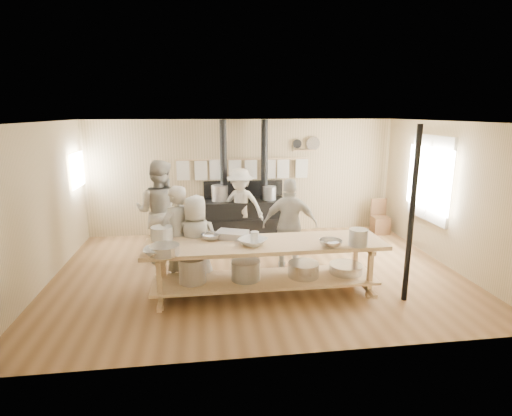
# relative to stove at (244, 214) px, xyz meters

# --- Properties ---
(ground) EXTENTS (7.00, 7.00, 0.00)m
(ground) POSITION_rel_stove_xyz_m (0.01, -2.12, -0.52)
(ground) COLOR brown
(ground) RESTS_ON ground
(room_shell) EXTENTS (7.00, 7.00, 7.00)m
(room_shell) POSITION_rel_stove_xyz_m (0.01, -2.12, 1.10)
(room_shell) COLOR tan
(room_shell) RESTS_ON ground
(window_right) EXTENTS (0.09, 1.50, 1.65)m
(window_right) POSITION_rel_stove_xyz_m (3.48, -1.52, 0.98)
(window_right) COLOR beige
(window_right) RESTS_ON ground
(left_opening) EXTENTS (0.00, 0.90, 0.90)m
(left_opening) POSITION_rel_stove_xyz_m (-3.44, -0.12, 1.08)
(left_opening) COLOR white
(left_opening) RESTS_ON ground
(stove) EXTENTS (1.90, 0.75, 2.60)m
(stove) POSITION_rel_stove_xyz_m (0.00, 0.00, 0.00)
(stove) COLOR black
(stove) RESTS_ON ground
(towel_rail) EXTENTS (3.00, 0.04, 0.47)m
(towel_rail) POSITION_rel_stove_xyz_m (0.01, 0.28, 1.03)
(towel_rail) COLOR tan
(towel_rail) RESTS_ON ground
(back_wall_shelf) EXTENTS (0.63, 0.14, 0.32)m
(back_wall_shelf) POSITION_rel_stove_xyz_m (1.47, 0.32, 1.48)
(back_wall_shelf) COLOR tan
(back_wall_shelf) RESTS_ON ground
(prep_table) EXTENTS (3.60, 0.90, 0.85)m
(prep_table) POSITION_rel_stove_xyz_m (-0.00, -3.02, -0.00)
(prep_table) COLOR tan
(prep_table) RESTS_ON ground
(support_post) EXTENTS (0.08, 0.08, 2.60)m
(support_post) POSITION_rel_stove_xyz_m (2.06, -3.47, 0.78)
(support_post) COLOR black
(support_post) RESTS_ON ground
(cook_far_left) EXTENTS (0.71, 0.70, 1.65)m
(cook_far_left) POSITION_rel_stove_xyz_m (-1.33, -2.46, 0.30)
(cook_far_left) COLOR #B7B1A2
(cook_far_left) RESTS_ON ground
(cook_left) EXTENTS (1.09, 0.95, 1.92)m
(cook_left) POSITION_rel_stove_xyz_m (-1.70, -1.33, 0.44)
(cook_left) COLOR #B7B1A2
(cook_left) RESTS_ON ground
(cook_center) EXTENTS (0.80, 0.58, 1.50)m
(cook_center) POSITION_rel_stove_xyz_m (-1.03, -2.54, 0.23)
(cook_center) COLOR #B7B1A2
(cook_center) RESTS_ON ground
(cook_right) EXTENTS (1.03, 0.60, 1.65)m
(cook_right) POSITION_rel_stove_xyz_m (0.60, -2.05, 0.30)
(cook_right) COLOR #B7B1A2
(cook_right) RESTS_ON ground
(cook_by_window) EXTENTS (1.18, 0.93, 1.59)m
(cook_by_window) POSITION_rel_stove_xyz_m (-0.11, -0.32, 0.28)
(cook_by_window) COLOR #B7B1A2
(cook_by_window) RESTS_ON ground
(chair) EXTENTS (0.38, 0.38, 0.79)m
(chair) POSITION_rel_stove_xyz_m (3.16, -0.17, -0.29)
(chair) COLOR #503220
(chair) RESTS_ON ground
(bowl_white_a) EXTENTS (0.39, 0.39, 0.09)m
(bowl_white_a) POSITION_rel_stove_xyz_m (-1.54, -3.35, 0.38)
(bowl_white_a) COLOR silver
(bowl_white_a) RESTS_ON prep_table
(bowl_steel_a) EXTENTS (0.41, 0.41, 0.09)m
(bowl_steel_a) POSITION_rel_stove_xyz_m (-0.80, -2.79, 0.38)
(bowl_steel_a) COLOR silver
(bowl_steel_a) RESTS_ON prep_table
(bowl_white_b) EXTENTS (0.57, 0.57, 0.10)m
(bowl_white_b) POSITION_rel_stove_xyz_m (-0.20, -3.11, 0.38)
(bowl_white_b) COLOR silver
(bowl_white_b) RESTS_ON prep_table
(bowl_steel_b) EXTENTS (0.41, 0.41, 0.10)m
(bowl_steel_b) POSITION_rel_stove_xyz_m (0.91, -3.35, 0.38)
(bowl_steel_b) COLOR silver
(bowl_steel_b) RESTS_ON prep_table
(roasting_pan) EXTENTS (0.56, 0.47, 0.11)m
(roasting_pan) POSITION_rel_stove_xyz_m (-0.48, -2.74, 0.38)
(roasting_pan) COLOR #B2B2B7
(roasting_pan) RESTS_ON prep_table
(mixing_bowl_large) EXTENTS (0.51, 0.51, 0.13)m
(mixing_bowl_large) POSITION_rel_stove_xyz_m (-1.45, -3.35, 0.40)
(mixing_bowl_large) COLOR silver
(mixing_bowl_large) RESTS_ON prep_table
(bucket_galv) EXTENTS (0.29, 0.29, 0.25)m
(bucket_galv) POSITION_rel_stove_xyz_m (1.32, -3.35, 0.45)
(bucket_galv) COLOR gray
(bucket_galv) RESTS_ON prep_table
(deep_bowl_enamel) EXTENTS (0.39, 0.39, 0.21)m
(deep_bowl_enamel) POSITION_rel_stove_xyz_m (-1.54, -2.69, 0.43)
(deep_bowl_enamel) COLOR silver
(deep_bowl_enamel) RESTS_ON prep_table
(pitcher) EXTENTS (0.15, 0.15, 0.20)m
(pitcher) POSITION_rel_stove_xyz_m (-0.17, -3.10, 0.43)
(pitcher) COLOR silver
(pitcher) RESTS_ON prep_table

